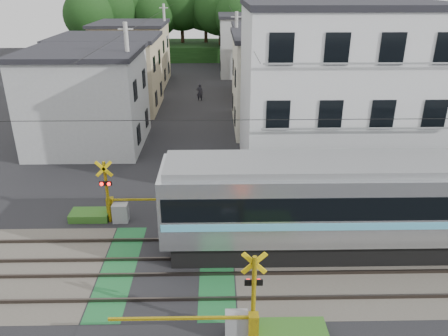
{
  "coord_description": "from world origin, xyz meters",
  "views": [
    {
      "loc": [
        1.91,
        -14.04,
        10.3
      ],
      "look_at": [
        2.28,
        5.0,
        2.05
      ],
      "focal_mm": 35.0,
      "sensor_mm": 36.0,
      "label": 1
    }
  ],
  "objects_px": {
    "crossing_signal_far": "(118,207)",
    "apartment_block": "(335,91)",
    "pedestrian": "(200,92)",
    "crossing_signal_near": "(239,320)"
  },
  "relations": [
    {
      "from": "crossing_signal_near",
      "to": "apartment_block",
      "type": "bearing_deg",
      "value": 65.78
    },
    {
      "from": "pedestrian",
      "to": "apartment_block",
      "type": "bearing_deg",
      "value": 118.99
    },
    {
      "from": "crossing_signal_near",
      "to": "crossing_signal_far",
      "type": "height_order",
      "value": "same"
    },
    {
      "from": "crossing_signal_far",
      "to": "apartment_block",
      "type": "distance_m",
      "value": 13.14
    },
    {
      "from": "crossing_signal_near",
      "to": "apartment_block",
      "type": "xyz_separation_m",
      "value": [
        5.91,
        13.15,
        3.94
      ]
    },
    {
      "from": "crossing_signal_far",
      "to": "pedestrian",
      "type": "distance_m",
      "value": 22.0
    },
    {
      "from": "crossing_signal_far",
      "to": "pedestrian",
      "type": "bearing_deg",
      "value": 82.07
    },
    {
      "from": "crossing_signal_far",
      "to": "apartment_block",
      "type": "relative_size",
      "value": 0.46
    },
    {
      "from": "apartment_block",
      "to": "crossing_signal_near",
      "type": "bearing_deg",
      "value": -114.22
    },
    {
      "from": "crossing_signal_near",
      "to": "pedestrian",
      "type": "height_order",
      "value": "crossing_signal_near"
    }
  ]
}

